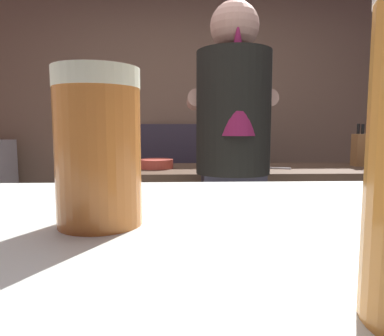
% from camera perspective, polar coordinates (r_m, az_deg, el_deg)
% --- Properties ---
extents(wall_back, '(5.20, 0.10, 2.70)m').
position_cam_1_polar(wall_back, '(3.56, -0.09, 9.52)').
color(wall_back, '#93735A').
rests_on(wall_back, ground).
extents(prep_counter, '(2.10, 0.60, 0.92)m').
position_cam_1_polar(prep_counter, '(2.22, 10.64, -11.89)').
color(prep_counter, '#4B3626').
rests_on(prep_counter, ground).
extents(back_shelf, '(0.96, 0.36, 1.20)m').
position_cam_1_polar(back_shelf, '(3.32, 0.36, -3.25)').
color(back_shelf, '#383140').
rests_on(back_shelf, ground).
extents(bartender, '(0.42, 0.51, 1.72)m').
position_cam_1_polar(bartender, '(1.62, 6.72, 0.90)').
color(bartender, '#312D3A').
rests_on(bartender, ground).
extents(knife_block, '(0.10, 0.08, 0.27)m').
position_cam_1_polar(knife_block, '(2.41, 26.03, 2.77)').
color(knife_block, '#936237').
rests_on(knife_block, prep_counter).
extents(mixing_bowl, '(0.20, 0.20, 0.05)m').
position_cam_1_polar(mixing_bowl, '(2.05, -5.84, 0.69)').
color(mixing_bowl, '#C84A3C').
rests_on(mixing_bowl, prep_counter).
extents(chefs_knife, '(0.24, 0.11, 0.01)m').
position_cam_1_polar(chefs_knife, '(2.08, 12.59, 0.02)').
color(chefs_knife, silver).
rests_on(chefs_knife, prep_counter).
extents(pint_glass_far, '(0.08, 0.08, 0.14)m').
position_cam_1_polar(pint_glass_far, '(0.32, -15.07, 3.18)').
color(pint_glass_far, '#CD7633').
rests_on(pint_glass_far, bar_counter).
extents(bottle_hot_sauce, '(0.06, 0.06, 0.22)m').
position_cam_1_polar(bottle_hot_sauce, '(3.24, 4.26, 8.63)').
color(bottle_hot_sauce, red).
rests_on(bottle_hot_sauce, back_shelf).
extents(bottle_olive_oil, '(0.06, 0.06, 0.20)m').
position_cam_1_polar(bottle_olive_oil, '(3.26, 8.00, 8.48)').
color(bottle_olive_oil, '#557E3C').
rests_on(bottle_olive_oil, back_shelf).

